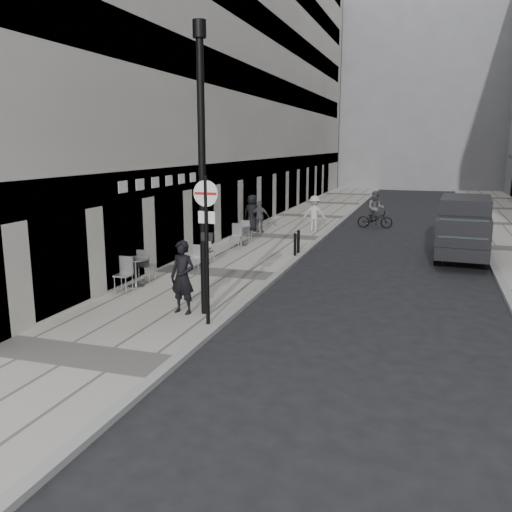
% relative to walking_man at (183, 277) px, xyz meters
% --- Properties ---
extents(ground, '(120.00, 120.00, 0.00)m').
position_rel_walking_man_xyz_m(ground, '(1.13, -5.92, -1.05)').
color(ground, black).
rests_on(ground, ground).
extents(sidewalk, '(4.00, 60.00, 0.12)m').
position_rel_walking_man_xyz_m(sidewalk, '(-0.87, 12.08, -0.99)').
color(sidewalk, '#AAA49A').
rests_on(sidewalk, ground).
extents(building_left, '(4.00, 45.00, 18.00)m').
position_rel_walking_man_xyz_m(building_left, '(-4.87, 18.58, 7.95)').
color(building_left, beige).
rests_on(building_left, ground).
extents(building_far, '(24.00, 16.00, 22.00)m').
position_rel_walking_man_xyz_m(building_far, '(2.63, 50.08, 9.95)').
color(building_far, gray).
rests_on(building_far, ground).
extents(walking_man, '(0.74, 0.55, 1.87)m').
position_rel_walking_man_xyz_m(walking_man, '(0.00, 0.00, 0.00)').
color(walking_man, black).
rests_on(walking_man, sidewalk).
extents(sign_post, '(0.60, 0.10, 3.52)m').
position_rel_walking_man_xyz_m(sign_post, '(0.93, -0.61, 1.32)').
color(sign_post, black).
rests_on(sign_post, sidewalk).
extents(lamppost, '(0.32, 0.32, 7.00)m').
position_rel_walking_man_xyz_m(lamppost, '(0.53, 0.14, 2.96)').
color(lamppost, black).
rests_on(lamppost, sidewalk).
extents(bollard_near, '(0.11, 0.11, 0.81)m').
position_rel_walking_man_xyz_m(bollard_near, '(0.98, 7.93, -0.53)').
color(bollard_near, black).
rests_on(bollard_near, sidewalk).
extents(bollard_far, '(0.11, 0.11, 0.85)m').
position_rel_walking_man_xyz_m(bollard_far, '(0.98, 8.49, -0.51)').
color(bollard_far, black).
rests_on(bollard_far, sidewalk).
extents(panel_van, '(2.14, 5.04, 2.32)m').
position_rel_walking_man_xyz_m(panel_van, '(7.13, 9.92, 0.25)').
color(panel_van, black).
rests_on(panel_van, ground).
extents(cyclist, '(1.82, 0.71, 1.94)m').
position_rel_walking_man_xyz_m(cyclist, '(3.14, 16.85, -0.30)').
color(cyclist, black).
rests_on(cyclist, ground).
extents(pedestrian_a, '(0.92, 0.39, 1.56)m').
position_rel_walking_man_xyz_m(pedestrian_a, '(-1.94, 12.76, -0.16)').
color(pedestrian_a, '#4D4C50').
rests_on(pedestrian_a, sidewalk).
extents(pedestrian_b, '(1.14, 0.68, 1.75)m').
position_rel_walking_man_xyz_m(pedestrian_b, '(0.46, 14.09, -0.06)').
color(pedestrian_b, '#BBB7AC').
rests_on(pedestrian_b, sidewalk).
extents(pedestrian_c, '(0.94, 0.67, 1.80)m').
position_rel_walking_man_xyz_m(pedestrian_c, '(-2.47, 13.15, -0.03)').
color(pedestrian_c, black).
rests_on(pedestrian_c, sidewalk).
extents(cafe_table_near, '(0.79, 1.79, 1.02)m').
position_rel_walking_man_xyz_m(cafe_table_near, '(-1.67, 9.22, -0.42)').
color(cafe_table_near, '#ACACAE').
rests_on(cafe_table_near, sidewalk).
extents(cafe_table_mid, '(0.80, 1.81, 1.03)m').
position_rel_walking_man_xyz_m(cafe_table_mid, '(-2.47, 1.91, -0.41)').
color(cafe_table_mid, '#ADAEB0').
rests_on(cafe_table_mid, sidewalk).
extents(cafe_table_far, '(0.65, 1.47, 0.84)m').
position_rel_walking_man_xyz_m(cafe_table_far, '(-1.67, 5.10, -0.51)').
color(cafe_table_far, silver).
rests_on(cafe_table_far, sidewalk).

